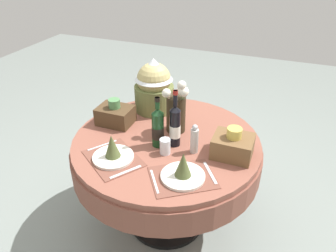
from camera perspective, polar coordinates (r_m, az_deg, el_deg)
name	(u,v)px	position (r m, az deg, el deg)	size (l,w,h in m)	color
ground	(167,219)	(2.54, -0.25, -16.13)	(8.00, 8.00, 0.00)	gray
dining_table	(166,155)	(2.14, -0.29, -5.21)	(1.22, 1.22, 0.73)	brown
place_setting_left	(113,152)	(1.90, -9.70, -4.54)	(0.43, 0.41, 0.16)	brown
place_setting_right	(183,171)	(1.73, 2.66, -7.89)	(0.43, 0.41, 0.16)	brown
flower_vase	(176,110)	(2.08, 1.49, 2.86)	(0.16, 0.15, 0.37)	#332819
wine_bottle_left	(175,126)	(1.94, 1.23, 0.07)	(0.07, 0.07, 0.37)	black
wine_bottle_centre	(158,127)	(1.94, -1.81, -0.26)	(0.07, 0.07, 0.33)	#143819
tumbler_near_right	(165,146)	(1.91, -0.51, -3.60)	(0.06, 0.06, 0.10)	silver
pepper_mill	(194,140)	(1.91, 4.67, -2.41)	(0.05, 0.05, 0.19)	#B7B2AD
gift_tub_back_left	(154,84)	(2.33, -2.49, 7.47)	(0.28, 0.28, 0.39)	olive
woven_basket_side_left	(115,115)	(2.23, -9.26, 2.00)	(0.23, 0.17, 0.18)	#47331E
woven_basket_side_right	(233,145)	(1.92, 11.34, -3.35)	(0.23, 0.19, 0.18)	brown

